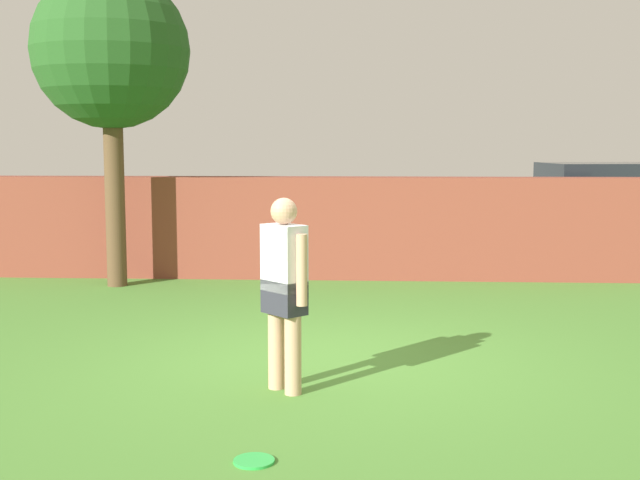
# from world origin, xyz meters

# --- Properties ---
(ground_plane) EXTENTS (40.00, 40.00, 0.00)m
(ground_plane) POSITION_xyz_m (0.00, 0.00, 0.00)
(ground_plane) COLOR #4C8433
(brick_wall) EXTENTS (12.10, 0.50, 1.55)m
(brick_wall) POSITION_xyz_m (-1.50, 4.91, 0.77)
(brick_wall) COLOR brown
(brick_wall) RESTS_ON ground
(tree) EXTENTS (2.22, 2.22, 4.48)m
(tree) POSITION_xyz_m (-3.27, 4.04, 3.33)
(tree) COLOR brown
(tree) RESTS_ON ground
(person) EXTENTS (0.41, 0.41, 1.62)m
(person) POSITION_xyz_m (-0.33, -0.95, 0.90)
(person) COLOR tan
(person) RESTS_ON ground
(car) EXTENTS (4.39, 2.35, 1.72)m
(car) POSITION_xyz_m (4.45, 6.91, 0.86)
(car) COLOR #0C4C2D
(car) RESTS_ON ground
(frisbee_green) EXTENTS (0.27, 0.27, 0.02)m
(frisbee_green) POSITION_xyz_m (-0.38, -2.51, 0.01)
(frisbee_green) COLOR green
(frisbee_green) RESTS_ON ground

